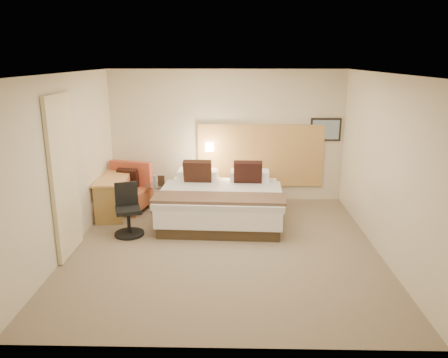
{
  "coord_description": "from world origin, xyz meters",
  "views": [
    {
      "loc": [
        0.14,
        -6.4,
        2.92
      ],
      "look_at": [
        -0.01,
        0.47,
        1.0
      ],
      "focal_mm": 35.0,
      "sensor_mm": 36.0,
      "label": 1
    }
  ],
  "objects_px": {
    "bed": "(222,201)",
    "side_table": "(158,196)",
    "lounge_chair": "(126,192)",
    "desk_chair": "(128,214)",
    "desk": "(115,185)"
  },
  "relations": [
    {
      "from": "side_table",
      "to": "desk_chair",
      "type": "xyz_separation_m",
      "value": [
        -0.3,
        -1.2,
        0.07
      ]
    },
    {
      "from": "desk",
      "to": "lounge_chair",
      "type": "bearing_deg",
      "value": 62.31
    },
    {
      "from": "desk",
      "to": "side_table",
      "type": "bearing_deg",
      "value": 15.16
    },
    {
      "from": "bed",
      "to": "lounge_chair",
      "type": "xyz_separation_m",
      "value": [
        -1.9,
        0.48,
        0.02
      ]
    },
    {
      "from": "bed",
      "to": "side_table",
      "type": "distance_m",
      "value": 1.33
    },
    {
      "from": "bed",
      "to": "side_table",
      "type": "height_order",
      "value": "bed"
    },
    {
      "from": "desk",
      "to": "desk_chair",
      "type": "distance_m",
      "value": 1.12
    },
    {
      "from": "bed",
      "to": "side_table",
      "type": "xyz_separation_m",
      "value": [
        -1.26,
        0.42,
        -0.05
      ]
    },
    {
      "from": "lounge_chair",
      "to": "desk_chair",
      "type": "relative_size",
      "value": 1.17
    },
    {
      "from": "lounge_chair",
      "to": "side_table",
      "type": "bearing_deg",
      "value": -5.72
    },
    {
      "from": "desk",
      "to": "desk_chair",
      "type": "bearing_deg",
      "value": -64.08
    },
    {
      "from": "lounge_chair",
      "to": "desk_chair",
      "type": "xyz_separation_m",
      "value": [
        0.33,
        -1.26,
        -0.01
      ]
    },
    {
      "from": "bed",
      "to": "desk",
      "type": "xyz_separation_m",
      "value": [
        -2.04,
        0.2,
        0.23
      ]
    },
    {
      "from": "bed",
      "to": "desk_chair",
      "type": "relative_size",
      "value": 2.57
    },
    {
      "from": "bed",
      "to": "side_table",
      "type": "bearing_deg",
      "value": 161.73
    }
  ]
}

